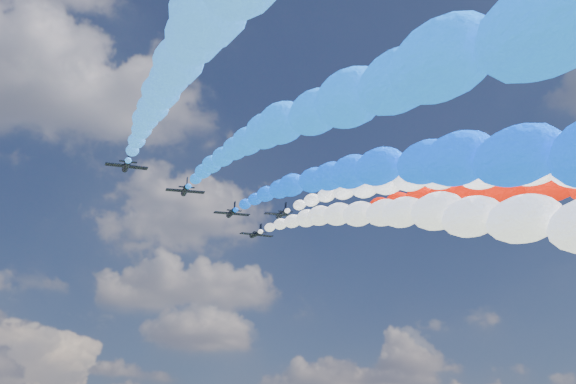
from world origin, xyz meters
name	(u,v)px	position (x,y,z in m)	size (l,w,h in m)	color
jet_0	(126,166)	(-34.92, -5.86, 106.83)	(7.94, 10.65, 2.35)	black
trail_0	(164,107)	(-34.92, -67.87, 88.50)	(5.86, 120.99, 41.01)	#2B80FF
jet_1	(185,190)	(-22.12, 4.11, 106.83)	(7.94, 10.65, 2.35)	black
trail_1	(257,156)	(-22.12, -57.91, 88.50)	(5.86, 120.99, 41.01)	blue
jet_2	(231,213)	(-9.94, 15.16, 106.83)	(7.94, 10.65, 2.35)	black
trail_2	(321,196)	(-9.94, -46.86, 88.50)	(5.86, 120.99, 41.01)	#0649F4
jet_3	(282,214)	(1.04, 12.59, 106.83)	(7.94, 10.65, 2.35)	black
trail_3	(400,197)	(1.04, -49.42, 88.50)	(5.86, 120.99, 41.01)	white
jet_4	(256,234)	(-0.93, 28.57, 106.83)	(7.94, 10.65, 2.35)	black
trail_4	(348,229)	(-0.93, -33.44, 88.50)	(5.86, 120.99, 41.01)	white
jet_5	(325,221)	(11.98, 14.73, 106.83)	(7.94, 10.65, 2.35)	black
trail_5	(461,209)	(11.98, -47.29, 88.50)	(5.86, 120.99, 41.01)	red
jet_6	(383,209)	(21.63, 3.47, 106.83)	(7.94, 10.65, 2.35)	black
trail_6	(563,190)	(21.63, -58.54, 88.50)	(5.86, 120.99, 41.01)	#FB1512
jet_7	(454,200)	(33.84, -6.63, 106.83)	(7.94, 10.65, 2.35)	black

